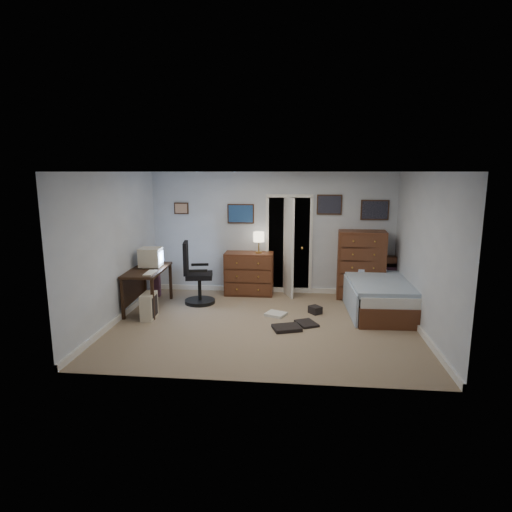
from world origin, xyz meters
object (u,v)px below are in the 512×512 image
Objects in this scene: low_dresser at (249,273)px; tall_dresser at (361,265)px; computer_desk at (143,278)px; office_chair at (196,280)px; bed at (377,295)px.

low_dresser is 2.26m from tall_dresser.
tall_dresser reaches higher than computer_desk.
low_dresser is (1.83, 1.14, -0.14)m from computer_desk.
low_dresser is at bearing 29.34° from computer_desk.
low_dresser reaches higher than computer_desk.
office_chair is at bearing -163.80° from tall_dresser.
tall_dresser is at bearing 12.72° from computer_desk.
computer_desk is 4.24m from tall_dresser.
office_chair is at bearing -142.23° from low_dresser.
low_dresser reaches higher than bed.
bed is at bearing -12.12° from office_chair.
computer_desk is 2.17m from low_dresser.
tall_dresser is (2.25, -0.02, 0.24)m from low_dresser.
computer_desk is at bearing -148.36° from low_dresser.
low_dresser is 0.49× the size of bed.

